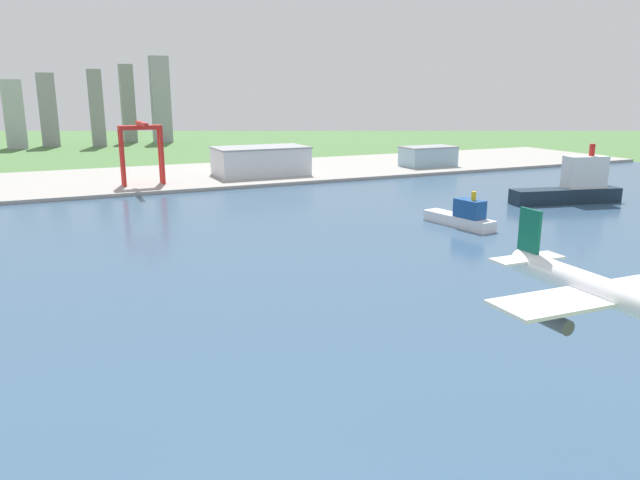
# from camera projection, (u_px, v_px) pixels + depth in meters

# --- Properties ---
(ground_plane) EXTENTS (2400.00, 2400.00, 0.00)m
(ground_plane) POSITION_uv_depth(u_px,v_px,m) (248.00, 229.00, 293.50)
(ground_plane) COLOR #4B753F
(water_bay) EXTENTS (840.00, 360.00, 0.15)m
(water_bay) POSITION_uv_depth(u_px,v_px,m) (295.00, 260.00, 240.58)
(water_bay) COLOR #385675
(water_bay) RESTS_ON ground
(industrial_pier) EXTENTS (840.00, 140.00, 2.50)m
(industrial_pier) POSITION_uv_depth(u_px,v_px,m) (170.00, 177.00, 460.69)
(industrial_pier) COLOR #9E9B94
(industrial_pier) RESTS_ON ground
(airplane_landing) EXTENTS (32.27, 39.40, 11.96)m
(airplane_landing) POSITION_uv_depth(u_px,v_px,m) (614.00, 296.00, 77.76)
(airplane_landing) COLOR white
(cargo_ship) EXTENTS (68.73, 27.52, 34.86)m
(cargo_ship) POSITION_uv_depth(u_px,v_px,m) (573.00, 186.00, 359.73)
(cargo_ship) COLOR #192838
(cargo_ship) RESTS_ON water_bay
(ferry_boat) EXTENTS (15.85, 41.56, 18.44)m
(ferry_boat) POSITION_uv_depth(u_px,v_px,m) (462.00, 216.00, 297.64)
(ferry_boat) COLOR white
(ferry_boat) RESTS_ON water_bay
(port_crane_red) EXTENTS (28.35, 37.86, 42.97)m
(port_crane_red) POSITION_uv_depth(u_px,v_px,m) (141.00, 139.00, 407.93)
(port_crane_red) COLOR red
(port_crane_red) RESTS_ON industrial_pier
(warehouse_main) EXTENTS (70.14, 39.51, 21.40)m
(warehouse_main) POSITION_uv_depth(u_px,v_px,m) (261.00, 161.00, 462.94)
(warehouse_main) COLOR silver
(warehouse_main) RESTS_ON industrial_pier
(warehouse_annex) EXTENTS (45.19, 26.14, 16.78)m
(warehouse_annex) POSITION_uv_depth(u_px,v_px,m) (428.00, 156.00, 516.43)
(warehouse_annex) COLOR #99BCD1
(warehouse_annex) RESTS_ON industrial_pier
(distant_skyline) EXTENTS (275.04, 65.13, 141.33)m
(distant_skyline) POSITION_uv_depth(u_px,v_px,m) (48.00, 101.00, 709.39)
(distant_skyline) COLOR #979CA0
(distant_skyline) RESTS_ON ground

